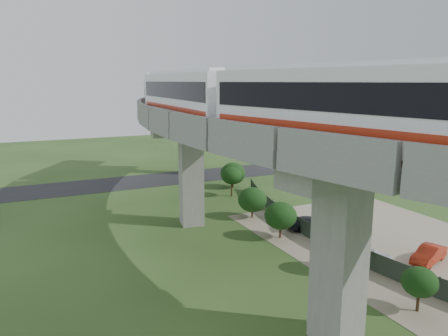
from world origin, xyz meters
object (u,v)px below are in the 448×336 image
(car_white, at_px, (372,255))
(car_dark, at_px, (310,223))
(car_red, at_px, (429,254))
(metro_train, at_px, (196,93))

(car_white, relative_size, car_dark, 0.73)
(car_red, bearing_deg, car_dark, -177.50)
(car_white, relative_size, car_red, 0.80)
(car_dark, bearing_deg, metro_train, 73.21)
(car_red, xyz_separation_m, car_dark, (-3.66, 9.75, -0.02))
(car_white, bearing_deg, car_dark, 46.77)
(car_white, height_order, car_dark, car_dark)
(car_white, xyz_separation_m, car_dark, (0.12, 7.89, 0.09))
(car_red, relative_size, car_dark, 0.91)
(car_white, xyz_separation_m, car_red, (3.78, -1.86, 0.11))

